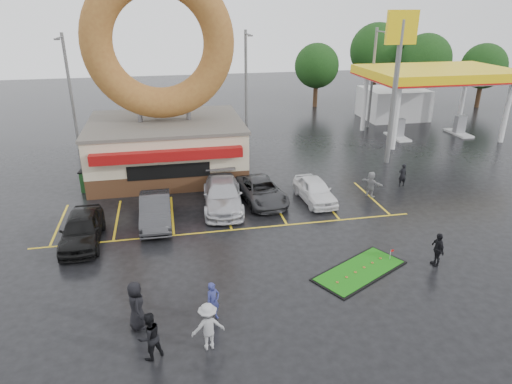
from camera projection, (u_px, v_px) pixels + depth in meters
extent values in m
plane|color=black|center=(243.00, 264.00, 20.82)|extent=(120.00, 120.00, 0.00)
cube|color=#472B19|center=(168.00, 164.00, 31.80)|extent=(10.00, 8.00, 1.20)
cube|color=beige|center=(166.00, 140.00, 31.12)|extent=(10.00, 8.00, 2.30)
cube|color=#59544C|center=(165.00, 122.00, 30.64)|extent=(10.20, 8.20, 0.20)
cube|color=maroon|center=(168.00, 156.00, 27.14)|extent=(9.00, 0.60, 0.60)
cylinder|color=slate|center=(140.00, 113.00, 30.08)|extent=(0.30, 0.30, 1.20)
cylinder|color=slate|center=(188.00, 111.00, 30.67)|extent=(0.30, 0.30, 1.20)
torus|color=brown|center=(159.00, 43.00, 28.68)|extent=(9.60, 2.00, 9.60)
cylinder|color=silver|center=(396.00, 119.00, 36.19)|extent=(0.40, 0.40, 5.00)
cylinder|color=silver|center=(506.00, 113.00, 38.02)|extent=(0.40, 0.40, 5.00)
cylinder|color=silver|center=(365.00, 104.00, 41.61)|extent=(0.40, 0.40, 5.00)
cylinder|color=silver|center=(463.00, 99.00, 43.45)|extent=(0.40, 0.40, 5.00)
cube|color=silver|center=(437.00, 76.00, 38.76)|extent=(12.00, 8.00, 0.50)
cube|color=yellow|center=(438.00, 72.00, 38.65)|extent=(12.30, 8.30, 0.70)
cube|color=#99999E|center=(398.00, 128.00, 39.88)|extent=(0.90, 0.60, 1.60)
cube|color=#99999E|center=(460.00, 124.00, 40.99)|extent=(0.90, 0.60, 1.60)
cube|color=silver|center=(393.00, 103.00, 46.54)|extent=(6.00, 5.00, 3.00)
cylinder|color=slate|center=(394.00, 95.00, 32.14)|extent=(0.36, 0.36, 10.00)
cube|color=yellow|center=(402.00, 27.00, 30.41)|extent=(2.20, 0.30, 2.20)
cylinder|color=slate|center=(71.00, 94.00, 35.34)|extent=(0.24, 0.24, 9.00)
cylinder|color=slate|center=(59.00, 38.00, 32.83)|extent=(0.12, 2.00, 0.12)
cube|color=slate|center=(57.00, 39.00, 31.94)|extent=(0.40, 0.18, 0.12)
cylinder|color=slate|center=(246.00, 85.00, 38.82)|extent=(0.24, 0.24, 9.00)
cylinder|color=slate|center=(248.00, 34.00, 36.30)|extent=(0.12, 2.00, 0.12)
cube|color=slate|center=(250.00, 36.00, 35.42)|extent=(0.40, 0.18, 0.12)
cylinder|color=slate|center=(372.00, 79.00, 41.93)|extent=(0.24, 0.24, 9.00)
cylinder|color=slate|center=(382.00, 32.00, 39.42)|extent=(0.12, 2.00, 0.12)
cube|color=slate|center=(387.00, 33.00, 38.53)|extent=(0.40, 0.18, 0.12)
cylinder|color=#332114|center=(421.00, 93.00, 52.19)|extent=(0.50, 0.50, 2.88)
sphere|color=black|center=(426.00, 59.00, 50.74)|extent=(5.60, 5.60, 5.60)
cylinder|color=#332114|center=(478.00, 96.00, 51.55)|extent=(0.50, 0.50, 2.52)
sphere|color=black|center=(484.00, 66.00, 50.29)|extent=(4.90, 4.90, 4.90)
cylinder|color=#332114|center=(373.00, 87.00, 55.00)|extent=(0.50, 0.50, 3.24)
sphere|color=black|center=(377.00, 50.00, 53.38)|extent=(6.30, 6.30, 6.30)
cylinder|color=#332114|center=(315.00, 95.00, 51.86)|extent=(0.50, 0.50, 2.52)
sphere|color=black|center=(317.00, 66.00, 50.60)|extent=(4.90, 4.90, 4.90)
imported|color=black|center=(82.00, 229.00, 22.32)|extent=(1.86, 4.57, 1.56)
imported|color=#313133|center=(155.00, 210.00, 24.36)|extent=(1.60, 4.58, 1.51)
imported|color=#B4B4B9|center=(223.00, 195.00, 26.27)|extent=(2.66, 5.57, 1.57)
imported|color=#323235|center=(261.00, 191.00, 27.10)|extent=(2.80, 5.06, 1.34)
imported|color=white|center=(315.00, 190.00, 27.15)|extent=(1.88, 4.19, 1.40)
imported|color=navy|center=(213.00, 301.00, 16.89)|extent=(0.68, 0.61, 1.56)
imported|color=black|center=(150.00, 336.00, 15.00)|extent=(1.07, 1.00, 1.74)
imported|color=#97979A|center=(208.00, 326.00, 15.44)|extent=(1.21, 0.78, 1.77)
imported|color=black|center=(136.00, 305.00, 16.41)|extent=(0.71, 0.99, 1.89)
imported|color=black|center=(438.00, 249.00, 20.45)|extent=(0.44, 0.95, 1.59)
imported|color=gray|center=(371.00, 184.00, 27.79)|extent=(1.15, 1.50, 1.58)
imported|color=black|center=(402.00, 175.00, 29.33)|extent=(0.58, 0.40, 1.53)
cube|color=#19431C|center=(97.00, 180.00, 28.87)|extent=(1.94, 1.43, 1.30)
cube|color=black|center=(360.00, 271.00, 20.21)|extent=(4.83, 3.83, 0.05)
cube|color=#1A6B11|center=(360.00, 270.00, 20.19)|extent=(4.55, 3.55, 0.03)
cylinder|color=silver|center=(390.00, 255.00, 20.97)|extent=(0.02, 0.02, 0.51)
cube|color=red|center=(392.00, 251.00, 20.91)|extent=(0.14, 0.01, 0.10)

